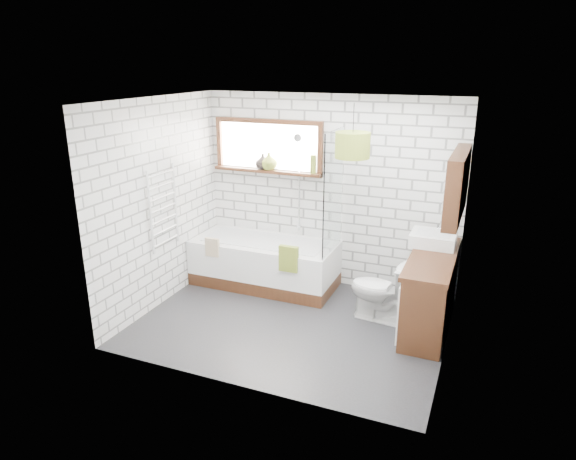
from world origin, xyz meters
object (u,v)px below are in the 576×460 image
at_px(vanity, 431,291).
at_px(pendant, 353,145).
at_px(bathtub, 265,263).
at_px(basin, 433,239).
at_px(toilet, 381,290).

xyz_separation_m(vanity, pendant, (-0.80, -0.60, 1.68)).
bearing_deg(pendant, bathtub, 146.39).
distance_m(vanity, pendant, 1.95).
bearing_deg(vanity, pendant, -143.51).
bearing_deg(pendant, basin, 52.05).
bearing_deg(basin, bathtub, -179.32).
height_order(bathtub, basin, basin).
distance_m(bathtub, toilet, 1.71).
height_order(vanity, basin, basin).
xyz_separation_m(vanity, basin, (-0.06, 0.36, 0.50)).
bearing_deg(toilet, basin, 137.78).
relative_size(basin, pendant, 1.47).
relative_size(bathtub, toilet, 2.57).
bearing_deg(basin, vanity, -80.52).
relative_size(basin, toilet, 0.68).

